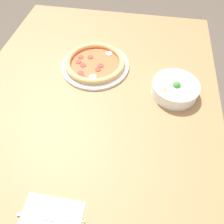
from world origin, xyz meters
TOP-DOWN VIEW (x-y plane):
  - ground_plane at (0.00, 0.00)m, footprint 8.00×8.00m
  - dining_table at (0.00, 0.00)m, footprint 1.38×1.02m
  - pizza at (-0.20, -0.03)m, footprint 0.31×0.31m
  - bowl at (-0.09, 0.33)m, footprint 0.19×0.19m
  - fork at (0.45, -0.02)m, footprint 0.02×0.19m

SIDE VIEW (x-z plane):
  - ground_plane at x=0.00m, z-range 0.00..0.00m
  - dining_table at x=0.00m, z-range 0.29..1.06m
  - fork at x=0.45m, z-range 0.77..0.78m
  - pizza at x=-0.20m, z-range 0.77..0.81m
  - bowl at x=-0.09m, z-range 0.77..0.84m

